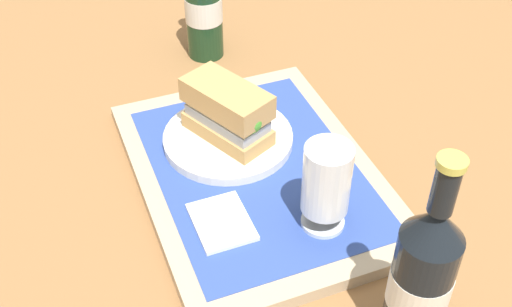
% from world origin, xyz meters
% --- Properties ---
extents(ground_plane, '(3.00, 3.00, 0.00)m').
position_xyz_m(ground_plane, '(0.00, 0.00, 0.00)').
color(ground_plane, olive).
extents(tray, '(0.44, 0.32, 0.02)m').
position_xyz_m(tray, '(0.00, 0.00, 0.01)').
color(tray, tan).
rests_on(tray, ground_plane).
extents(placemat, '(0.38, 0.27, 0.00)m').
position_xyz_m(placemat, '(0.00, 0.00, 0.02)').
color(placemat, '#2D4793').
rests_on(placemat, tray).
extents(plate, '(0.19, 0.19, 0.01)m').
position_xyz_m(plate, '(-0.07, -0.02, 0.03)').
color(plate, silver).
rests_on(plate, placemat).
extents(sandwich, '(0.14, 0.11, 0.08)m').
position_xyz_m(sandwich, '(-0.07, -0.02, 0.08)').
color(sandwich, tan).
rests_on(sandwich, plate).
extents(beer_glass, '(0.06, 0.06, 0.12)m').
position_xyz_m(beer_glass, '(0.13, 0.04, 0.09)').
color(beer_glass, silver).
rests_on(beer_glass, placemat).
extents(napkin_folded, '(0.09, 0.07, 0.01)m').
position_xyz_m(napkin_folded, '(0.08, -0.08, 0.02)').
color(napkin_folded, white).
rests_on(napkin_folded, placemat).
extents(beer_bottle, '(0.07, 0.07, 0.27)m').
position_xyz_m(beer_bottle, '(0.30, 0.06, 0.10)').
color(beer_bottle, black).
rests_on(beer_bottle, ground_plane).
extents(second_bottle, '(0.07, 0.07, 0.27)m').
position_xyz_m(second_bottle, '(-0.35, 0.04, 0.10)').
color(second_bottle, '#19381E').
rests_on(second_bottle, ground_plane).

